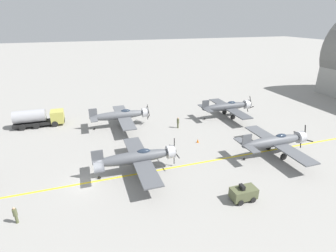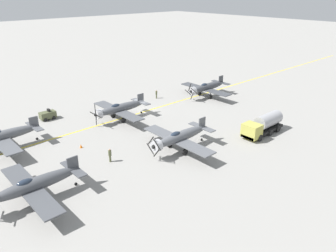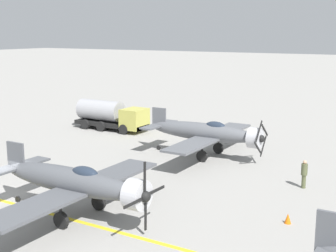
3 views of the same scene
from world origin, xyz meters
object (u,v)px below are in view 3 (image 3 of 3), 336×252
Objects in this scene: airplane_mid_center at (75,182)px; fuel_tanker at (111,115)px; ground_crew_walking at (304,173)px; traffic_cone at (288,218)px; airplane_mid_left at (207,133)px.

airplane_mid_center is 1.50× the size of fuel_tanker.
traffic_cone is (6.15, 0.84, -0.74)m from ground_crew_walking.
ground_crew_walking is (8.23, 22.01, -0.50)m from fuel_tanker.
ground_crew_walking is (-11.29, 9.26, -1.00)m from airplane_mid_center.
airplane_mid_left is at bearing -135.44° from traffic_cone.
traffic_cone is at bearing 125.11° from airplane_mid_center.
airplane_mid_left is at bearing -173.66° from airplane_mid_center.
fuel_tanker is at bearing -138.73° from airplane_mid_center.
airplane_mid_left is 9.57m from ground_crew_walking.
fuel_tanker is at bearing -110.50° from ground_crew_walking.
fuel_tanker is 4.31× the size of ground_crew_walking.
fuel_tanker is (-4.59, -13.22, -0.50)m from airplane_mid_left.
ground_crew_walking reaches higher than traffic_cone.
airplane_mid_center is 21.82× the size of traffic_cone.
traffic_cone is (-5.15, 10.10, -1.74)m from airplane_mid_center.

